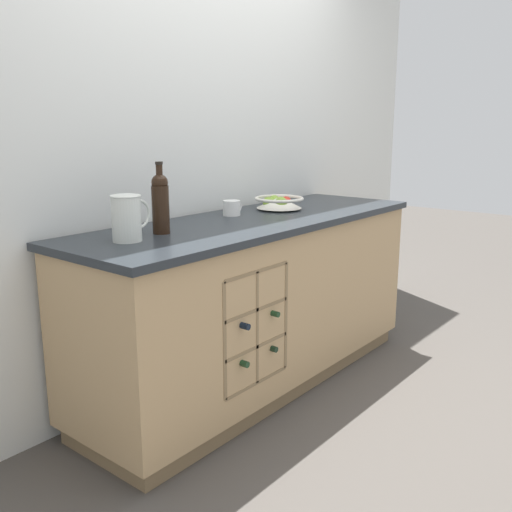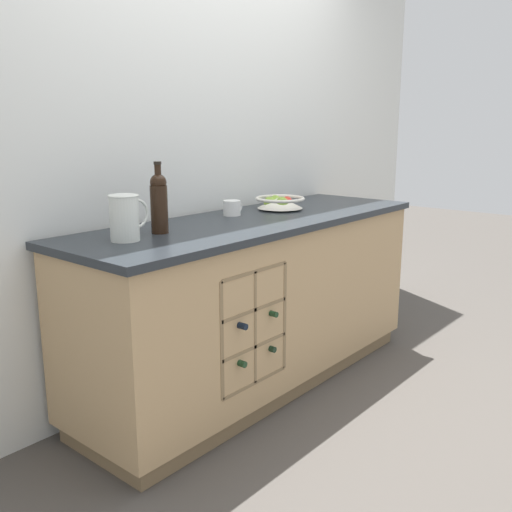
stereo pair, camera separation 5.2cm
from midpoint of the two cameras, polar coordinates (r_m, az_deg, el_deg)
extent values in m
plane|color=#4C4742|center=(3.19, 0.48, -12.48)|extent=(14.00, 14.00, 0.00)
cube|color=silver|center=(3.14, -4.97, 11.17)|extent=(4.50, 0.06, 2.55)
cube|color=olive|center=(3.17, 0.48, -11.74)|extent=(2.04, 0.57, 0.09)
cube|color=tan|center=(3.02, 0.50, -4.20)|extent=(2.10, 0.63, 0.78)
cube|color=#23282D|center=(2.92, 0.51, 3.48)|extent=(2.14, 0.67, 0.03)
cube|color=olive|center=(2.61, -1.19, -6.76)|extent=(0.43, 0.01, 0.52)
cube|color=olive|center=(2.43, -3.65, -8.34)|extent=(0.02, 0.10, 0.52)
cube|color=olive|center=(2.74, 2.62, -5.82)|extent=(0.02, 0.10, 0.52)
cube|color=olive|center=(2.68, -0.31, -12.27)|extent=(0.43, 0.10, 0.02)
cube|color=olive|center=(2.61, -0.32, -8.81)|extent=(0.43, 0.10, 0.02)
cube|color=olive|center=(2.55, -0.32, -5.18)|extent=(0.43, 0.10, 0.02)
cube|color=olive|center=(2.50, -0.33, -1.38)|extent=(0.43, 0.10, 0.02)
cube|color=olive|center=(2.58, -0.32, -7.02)|extent=(0.02, 0.10, 0.52)
cylinder|color=#19381E|center=(2.62, -3.84, -9.68)|extent=(0.08, 0.22, 0.08)
cylinder|color=#19381E|center=(2.53, -1.28, -10.56)|extent=(0.03, 0.09, 0.03)
cylinder|color=black|center=(2.76, -0.45, -8.49)|extent=(0.07, 0.19, 0.07)
cylinder|color=black|center=(2.68, 1.77, -9.17)|extent=(0.03, 0.08, 0.03)
cylinder|color=black|center=(2.55, -3.53, -6.20)|extent=(0.08, 0.20, 0.08)
cylinder|color=black|center=(2.46, -1.13, -6.91)|extent=(0.03, 0.08, 0.03)
cylinder|color=#19381E|center=(2.70, -0.33, -5.12)|extent=(0.07, 0.19, 0.07)
cylinder|color=#19381E|center=(2.62, 1.96, -5.72)|extent=(0.03, 0.08, 0.03)
cylinder|color=silver|center=(3.21, 2.88, 4.74)|extent=(0.12, 0.12, 0.01)
cone|color=silver|center=(3.21, 2.89, 5.37)|extent=(0.25, 0.25, 0.06)
torus|color=silver|center=(3.20, 2.90, 5.75)|extent=(0.28, 0.28, 0.02)
sphere|color=red|center=(3.23, 3.57, 5.40)|extent=(0.06, 0.06, 0.06)
sphere|color=#7FA838|center=(3.17, 3.08, 5.31)|extent=(0.07, 0.07, 0.07)
sphere|color=#7FA838|center=(3.20, 1.82, 5.37)|extent=(0.06, 0.06, 0.06)
sphere|color=#7FA838|center=(3.25, 2.39, 5.50)|extent=(0.07, 0.07, 0.07)
cylinder|color=silver|center=(2.38, -12.42, 3.74)|extent=(0.12, 0.12, 0.19)
torus|color=silver|center=(2.37, -12.53, 5.91)|extent=(0.12, 0.12, 0.01)
torus|color=silver|center=(2.42, -11.26, 4.16)|extent=(0.13, 0.01, 0.13)
cylinder|color=white|center=(2.99, -1.93, 4.82)|extent=(0.09, 0.09, 0.08)
torus|color=white|center=(3.03, -1.32, 4.95)|extent=(0.06, 0.01, 0.06)
cylinder|color=black|center=(2.53, -9.07, 4.62)|extent=(0.08, 0.08, 0.21)
sphere|color=black|center=(2.51, -9.17, 7.29)|extent=(0.07, 0.07, 0.07)
cylinder|color=black|center=(2.51, -9.19, 8.01)|extent=(0.03, 0.03, 0.09)
cylinder|color=black|center=(2.51, -9.24, 9.17)|extent=(0.03, 0.03, 0.01)
camera|label=1|loc=(0.03, -89.50, 0.12)|focal=40.00mm
camera|label=2|loc=(0.03, 90.50, -0.12)|focal=40.00mm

